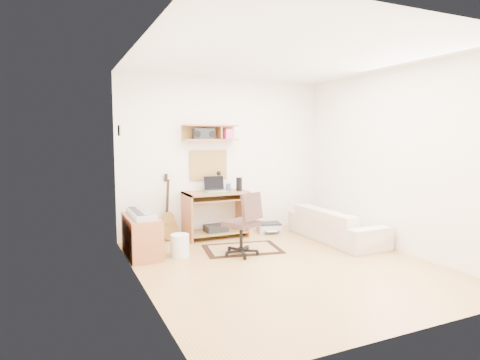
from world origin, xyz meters
name	(u,v)px	position (x,y,z in m)	size (l,w,h in m)	color
floor	(285,265)	(0.00, 0.00, -0.01)	(3.60, 4.00, 0.01)	tan
ceiling	(287,56)	(0.00, 0.00, 2.60)	(3.60, 4.00, 0.01)	white
back_wall	(225,157)	(0.00, 2.00, 1.30)	(3.60, 0.01, 2.60)	white
left_wall	(140,168)	(-1.80, 0.00, 1.30)	(0.01, 4.00, 2.60)	white
right_wall	(395,160)	(1.80, 0.00, 1.30)	(0.01, 4.00, 2.60)	white
wall_shelf	(210,133)	(-0.30, 1.88, 1.70)	(0.90, 0.25, 0.26)	#A9623B
cork_board	(209,165)	(-0.30, 1.98, 1.17)	(0.64, 0.03, 0.49)	tan
wall_photo	(119,130)	(-1.79, 1.50, 1.72)	(0.02, 0.20, 0.15)	#4C8CBF
desk	(216,215)	(-0.28, 1.73, 0.38)	(1.00, 0.55, 0.75)	#A9623B
laptop	(216,184)	(-0.28, 1.71, 0.87)	(0.33, 0.33, 0.25)	silver
speaker	(239,184)	(0.12, 1.68, 0.86)	(0.10, 0.10, 0.22)	black
desk_lamp	(220,181)	(-0.13, 1.87, 0.91)	(0.11, 0.11, 0.32)	black
pencil_cup	(228,187)	(-0.01, 1.83, 0.81)	(0.08, 0.08, 0.11)	#33549A
boombox	(203,134)	(-0.42, 1.87, 1.68)	(0.34, 0.16, 0.17)	black
rug	(242,249)	(-0.19, 0.89, 0.01)	(1.09, 0.73, 0.01)	#D2BF8C
task_chair	(241,223)	(-0.32, 0.63, 0.45)	(0.46, 0.46, 0.89)	#3C2823
cabinet	(141,236)	(-1.58, 1.19, 0.28)	(0.40, 0.90, 0.55)	#A9623B
music_keyboard	(141,214)	(-1.58, 1.19, 0.59)	(0.26, 0.84, 0.07)	#B2B5BA
guitar	(168,207)	(-1.03, 1.86, 0.53)	(0.28, 0.18, 1.06)	olive
waste_basket	(180,245)	(-1.11, 0.92, 0.15)	(0.26, 0.26, 0.31)	white
printer	(269,227)	(0.70, 1.70, 0.09)	(0.40, 0.31, 0.15)	#A5A8AA
sofa	(336,219)	(1.38, 0.75, 0.34)	(1.75, 0.51, 0.69)	beige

